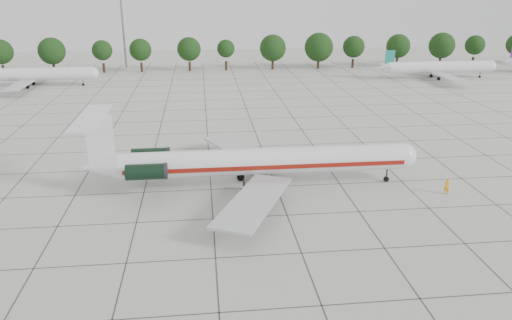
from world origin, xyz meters
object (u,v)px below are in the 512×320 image
at_px(main_airliner, 247,162).
at_px(floodlight_mast, 122,17).
at_px(ground_crew, 447,186).
at_px(bg_airliner_b, 32,75).
at_px(bg_airliner_d, 439,67).

bearing_deg(main_airliner, floodlight_mast, 106.12).
height_order(ground_crew, floodlight_mast, floodlight_mast).
relative_size(bg_airliner_b, bg_airliner_d, 1.00).
xyz_separation_m(main_airliner, ground_crew, (23.30, -4.52, -2.41)).
distance_m(bg_airliner_b, floodlight_mast, 33.14).
height_order(ground_crew, bg_airliner_b, bg_airliner_b).
bearing_deg(main_airliner, ground_crew, -10.91).
relative_size(ground_crew, floodlight_mast, 0.08).
bearing_deg(main_airliner, bg_airliner_b, 123.92).
height_order(bg_airliner_d, floodlight_mast, floodlight_mast).
distance_m(main_airliner, bg_airliner_d, 86.20).
distance_m(ground_crew, floodlight_mast, 109.29).
distance_m(ground_crew, bg_airliner_b, 98.52).
distance_m(bg_airliner_b, bg_airliner_d, 100.28).
bearing_deg(ground_crew, floodlight_mast, -61.92).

